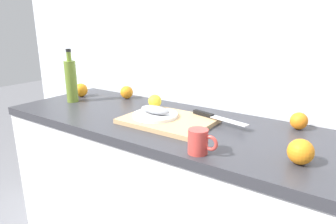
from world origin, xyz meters
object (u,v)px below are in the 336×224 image
at_px(lemon_0, 155,101).
at_px(coffee_mug_0, 199,141).
at_px(orange_0, 81,90).
at_px(olive_oil_bottle, 71,80).
at_px(chef_knife, 212,116).
at_px(white_plate, 155,115).
at_px(fish_fillet, 155,110).
at_px(cutting_board, 168,120).

height_order(lemon_0, coffee_mug_0, same).
bearing_deg(orange_0, coffee_mug_0, -18.12).
xyz_separation_m(lemon_0, olive_oil_bottle, (-0.51, -0.11, 0.07)).
bearing_deg(chef_knife, white_plate, -138.34).
height_order(white_plate, chef_knife, chef_knife).
height_order(white_plate, fish_fillet, fish_fillet).
relative_size(white_plate, orange_0, 2.54).
bearing_deg(fish_fillet, white_plate, 14.04).
relative_size(olive_oil_bottle, orange_0, 3.68).
relative_size(fish_fillet, orange_0, 1.91).
height_order(chef_knife, orange_0, orange_0).
bearing_deg(orange_0, lemon_0, -0.20).
distance_m(cutting_board, fish_fillet, 0.08).
xyz_separation_m(lemon_0, coffee_mug_0, (0.43, -0.33, -0.01)).
relative_size(white_plate, coffee_mug_0, 1.88).
height_order(coffee_mug_0, orange_0, coffee_mug_0).
height_order(cutting_board, coffee_mug_0, coffee_mug_0).
height_order(white_plate, coffee_mug_0, coffee_mug_0).
xyz_separation_m(cutting_board, olive_oil_bottle, (-0.67, 0.00, 0.11)).
distance_m(chef_knife, lemon_0, 0.32).
bearing_deg(fish_fillet, lemon_0, 127.35).
bearing_deg(orange_0, fish_fillet, -10.65).
bearing_deg(olive_oil_bottle, orange_0, 118.26).
distance_m(white_plate, chef_knife, 0.26).
distance_m(lemon_0, coffee_mug_0, 0.54).
relative_size(cutting_board, olive_oil_bottle, 1.32).
height_order(cutting_board, orange_0, orange_0).
bearing_deg(white_plate, chef_knife, 29.36).
relative_size(cutting_board, white_plate, 1.92).
xyz_separation_m(olive_oil_bottle, coffee_mug_0, (0.95, -0.22, -0.08)).
xyz_separation_m(cutting_board, lemon_0, (-0.16, 0.11, 0.04)).
xyz_separation_m(white_plate, orange_0, (-0.66, 0.12, 0.01)).
bearing_deg(fish_fillet, coffee_mug_0, -30.93).
xyz_separation_m(cutting_board, coffee_mug_0, (0.28, -0.22, 0.03)).
bearing_deg(cutting_board, white_plate, -168.53).
bearing_deg(cutting_board, coffee_mug_0, -38.00).
height_order(chef_knife, coffee_mug_0, coffee_mug_0).
distance_m(fish_fillet, coffee_mug_0, 0.40).
relative_size(chef_knife, lemon_0, 4.26).
xyz_separation_m(chef_knife, olive_oil_bottle, (-0.83, -0.11, 0.10)).
height_order(lemon_0, orange_0, lemon_0).
bearing_deg(white_plate, olive_oil_bottle, 178.65).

